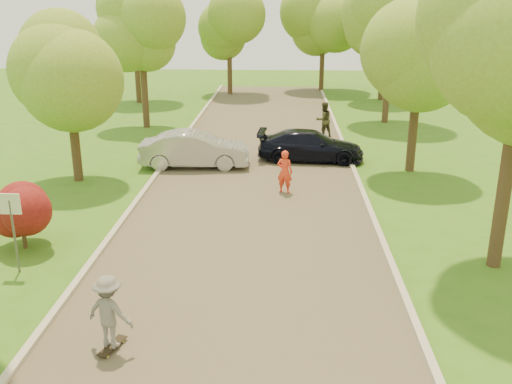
% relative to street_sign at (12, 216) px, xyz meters
% --- Properties ---
extents(ground, '(100.00, 100.00, 0.00)m').
position_rel_street_sign_xyz_m(ground, '(5.80, -4.00, -1.56)').
color(ground, '#356818').
rests_on(ground, ground).
extents(road, '(8.00, 60.00, 0.01)m').
position_rel_street_sign_xyz_m(road, '(5.80, 4.00, -1.56)').
color(road, '#4C4438').
rests_on(road, ground).
extents(curb_left, '(0.18, 60.00, 0.12)m').
position_rel_street_sign_xyz_m(curb_left, '(1.75, 4.00, -1.50)').
color(curb_left, '#B2AD9E').
rests_on(curb_left, ground).
extents(curb_right, '(0.18, 60.00, 0.12)m').
position_rel_street_sign_xyz_m(curb_right, '(9.85, 4.00, -1.50)').
color(curb_right, '#B2AD9E').
rests_on(curb_right, ground).
extents(street_sign, '(0.55, 0.06, 2.17)m').
position_rel_street_sign_xyz_m(street_sign, '(0.00, 0.00, 0.00)').
color(street_sign, '#59595E').
rests_on(street_sign, ground).
extents(red_shrub, '(1.70, 1.70, 1.95)m').
position_rel_street_sign_xyz_m(red_shrub, '(-0.50, 1.50, -0.47)').
color(red_shrub, '#382619').
rests_on(red_shrub, ground).
extents(tree_l_midb, '(4.30, 4.20, 6.62)m').
position_rel_street_sign_xyz_m(tree_l_midb, '(-1.01, 8.00, 3.02)').
color(tree_l_midb, '#382619').
rests_on(tree_l_midb, ground).
extents(tree_l_far, '(4.92, 4.80, 7.79)m').
position_rel_street_sign_xyz_m(tree_l_far, '(-0.59, 18.00, 3.90)').
color(tree_l_far, '#382619').
rests_on(tree_l_far, ground).
extents(tree_r_midb, '(4.51, 4.40, 7.01)m').
position_rel_street_sign_xyz_m(tree_r_midb, '(12.40, 10.00, 3.32)').
color(tree_r_midb, '#382619').
rests_on(tree_r_midb, ground).
extents(tree_r_far, '(5.33, 5.20, 8.34)m').
position_rel_street_sign_xyz_m(tree_r_far, '(13.03, 20.00, 4.27)').
color(tree_r_far, '#382619').
rests_on(tree_r_far, ground).
extents(tree_bg_a, '(5.12, 5.00, 7.72)m').
position_rel_street_sign_xyz_m(tree_bg_a, '(-2.98, 26.00, 3.75)').
color(tree_bg_a, '#382619').
rests_on(tree_bg_a, ground).
extents(tree_bg_b, '(5.12, 5.00, 7.95)m').
position_rel_street_sign_xyz_m(tree_bg_b, '(14.02, 28.00, 3.97)').
color(tree_bg_b, '#382619').
rests_on(tree_bg_b, ground).
extents(tree_bg_c, '(4.92, 4.80, 7.33)m').
position_rel_street_sign_xyz_m(tree_bg_c, '(3.01, 30.00, 3.46)').
color(tree_bg_c, '#382619').
rests_on(tree_bg_c, ground).
extents(tree_bg_d, '(5.12, 5.00, 7.72)m').
position_rel_street_sign_xyz_m(tree_bg_d, '(10.02, 32.00, 3.75)').
color(tree_bg_d, '#382619').
rests_on(tree_bg_d, ground).
extents(silver_sedan, '(4.68, 1.83, 1.52)m').
position_rel_street_sign_xyz_m(silver_sedan, '(3.13, 10.12, -0.81)').
color(silver_sedan, '#9D9DA2').
rests_on(silver_sedan, ground).
extents(dark_sedan, '(4.77, 2.17, 1.35)m').
position_rel_street_sign_xyz_m(dark_sedan, '(8.10, 11.39, -0.89)').
color(dark_sedan, black).
rests_on(dark_sedan, ground).
extents(longboard, '(0.45, 0.83, 0.09)m').
position_rel_street_sign_xyz_m(longboard, '(3.46, -3.36, -1.48)').
color(longboard, black).
rests_on(longboard, ground).
extents(skateboarder, '(1.13, 0.85, 1.55)m').
position_rel_street_sign_xyz_m(skateboarder, '(3.46, -3.36, -0.68)').
color(skateboarder, slate).
rests_on(skateboarder, longboard).
extents(person_striped, '(0.69, 0.56, 1.62)m').
position_rel_street_sign_xyz_m(person_striped, '(6.96, 6.85, -0.76)').
color(person_striped, red).
rests_on(person_striped, ground).
extents(person_olive, '(1.11, 1.02, 1.83)m').
position_rel_street_sign_xyz_m(person_olive, '(8.96, 15.99, -0.65)').
color(person_olive, '#343620').
rests_on(person_olive, ground).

